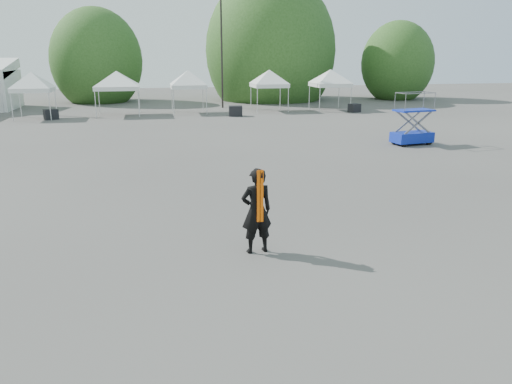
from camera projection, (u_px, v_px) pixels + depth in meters
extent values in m
plane|color=#474442|center=(291.00, 235.00, 13.04)|extent=(120.00, 120.00, 0.00)
cylinder|color=black|center=(222.00, 52.00, 42.51)|extent=(0.16, 0.16, 9.50)
cylinder|color=#382314|center=(99.00, 90.00, 48.77)|extent=(0.36, 0.36, 2.27)
ellipsoid|color=#264B19|center=(97.00, 61.00, 48.02)|extent=(4.16, 4.16, 4.78)
cylinder|color=#382314|center=(270.00, 86.00, 51.22)|extent=(0.36, 0.36, 2.80)
ellipsoid|color=#264B19|center=(270.00, 51.00, 50.30)|extent=(5.12, 5.12, 5.89)
cylinder|color=#382314|center=(395.00, 89.00, 52.09)|extent=(0.36, 0.36, 2.10)
ellipsoid|color=#264B19|center=(397.00, 63.00, 51.39)|extent=(3.84, 3.84, 4.42)
cylinder|color=silver|center=(12.00, 107.00, 34.74)|extent=(0.06, 0.06, 2.00)
cylinder|color=silver|center=(50.00, 106.00, 35.25)|extent=(0.06, 0.06, 2.00)
cylinder|color=silver|center=(20.00, 104.00, 37.09)|extent=(0.06, 0.06, 2.00)
cylinder|color=silver|center=(56.00, 103.00, 37.60)|extent=(0.06, 0.06, 2.00)
cube|color=white|center=(33.00, 90.00, 35.88)|extent=(2.70, 2.70, 0.30)
pyramid|color=white|center=(31.00, 72.00, 35.55)|extent=(3.82, 3.82, 1.10)
cylinder|color=silver|center=(96.00, 104.00, 36.47)|extent=(0.06, 0.06, 2.00)
cylinder|color=silver|center=(139.00, 104.00, 37.10)|extent=(0.06, 0.06, 2.00)
cylinder|color=silver|center=(99.00, 101.00, 39.38)|extent=(0.06, 0.06, 2.00)
cylinder|color=silver|center=(139.00, 100.00, 40.01)|extent=(0.06, 0.06, 2.00)
cube|color=white|center=(117.00, 88.00, 37.95)|extent=(3.29, 3.29, 0.30)
pyramid|color=white|center=(116.00, 71.00, 37.61)|extent=(4.65, 4.65, 1.10)
cylinder|color=silver|center=(174.00, 102.00, 38.28)|extent=(0.06, 0.06, 2.00)
cylinder|color=silver|center=(207.00, 101.00, 38.79)|extent=(0.06, 0.06, 2.00)
cylinder|color=silver|center=(172.00, 99.00, 40.66)|extent=(0.06, 0.06, 2.00)
cylinder|color=silver|center=(203.00, 99.00, 41.17)|extent=(0.06, 0.06, 2.00)
cube|color=white|center=(188.00, 86.00, 39.43)|extent=(2.73, 2.73, 0.30)
pyramid|color=white|center=(188.00, 70.00, 39.10)|extent=(3.86, 3.86, 1.10)
cylinder|color=silver|center=(257.00, 100.00, 39.60)|extent=(0.06, 0.06, 2.00)
cylinder|color=silver|center=(288.00, 100.00, 40.12)|extent=(0.06, 0.06, 2.00)
cylinder|color=silver|center=(251.00, 98.00, 42.01)|extent=(0.06, 0.06, 2.00)
cylinder|color=silver|center=(280.00, 97.00, 42.53)|extent=(0.06, 0.06, 2.00)
cube|color=white|center=(269.00, 85.00, 40.77)|extent=(2.75, 2.75, 0.30)
pyramid|color=white|center=(269.00, 70.00, 40.44)|extent=(3.89, 3.89, 1.10)
cylinder|color=silver|center=(320.00, 100.00, 40.26)|extent=(0.06, 0.06, 2.00)
cylinder|color=silver|center=(351.00, 99.00, 40.81)|extent=(0.06, 0.06, 2.00)
cylinder|color=silver|center=(309.00, 97.00, 42.79)|extent=(0.06, 0.06, 2.00)
cylinder|color=silver|center=(339.00, 96.00, 43.34)|extent=(0.06, 0.06, 2.00)
cube|color=white|center=(330.00, 85.00, 41.51)|extent=(2.89, 2.89, 0.30)
pyramid|color=white|center=(331.00, 69.00, 41.18)|extent=(4.09, 4.09, 1.10)
imported|color=black|center=(257.00, 211.00, 11.69)|extent=(0.81, 0.59, 2.06)
cube|color=#FF5C05|center=(258.00, 196.00, 11.39)|extent=(0.16, 0.03, 1.23)
cube|color=#0C2E9E|center=(412.00, 137.00, 25.97)|extent=(2.21, 1.34, 0.52)
cube|color=#0C2E9E|center=(414.00, 110.00, 25.60)|extent=(2.12, 1.28, 0.09)
cylinder|color=black|center=(404.00, 144.00, 25.38)|extent=(0.33, 0.18, 0.31)
cylinder|color=black|center=(429.00, 142.00, 25.92)|extent=(0.33, 0.18, 0.31)
cylinder|color=black|center=(394.00, 141.00, 26.16)|extent=(0.33, 0.18, 0.31)
cylinder|color=black|center=(418.00, 139.00, 26.69)|extent=(0.33, 0.18, 0.31)
cube|color=black|center=(51.00, 114.00, 35.89)|extent=(1.13, 1.02, 0.72)
cube|color=black|center=(235.00, 111.00, 37.81)|extent=(1.08, 0.88, 0.77)
cube|color=black|center=(354.00, 108.00, 40.39)|extent=(1.03, 0.91, 0.67)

